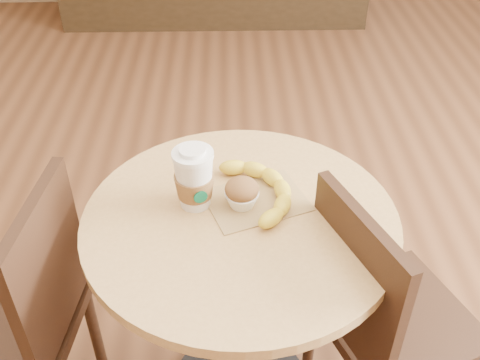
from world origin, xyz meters
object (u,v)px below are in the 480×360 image
at_px(coffee_cup, 194,180).
at_px(chair_right, 380,316).
at_px(muffin, 242,193).
at_px(cafe_table, 240,271).
at_px(chair_left, 23,317).
at_px(banana, 258,191).

bearing_deg(coffee_cup, chair_right, -35.72).
relative_size(chair_right, muffin, 9.94).
distance_m(cafe_table, coffee_cup, 0.29).
relative_size(chair_left, banana, 3.09).
xyz_separation_m(cafe_table, coffee_cup, (-0.11, 0.05, 0.27)).
distance_m(chair_right, banana, 0.47).
relative_size(coffee_cup, muffin, 1.93).
distance_m(chair_left, coffee_cup, 0.59).
bearing_deg(chair_left, coffee_cup, 111.42).
height_order(chair_left, muffin, chair_left).
bearing_deg(chair_left, banana, 109.15).
height_order(coffee_cup, banana, coffee_cup).
relative_size(chair_left, chair_right, 1.01).
relative_size(cafe_table, coffee_cup, 4.65).
distance_m(cafe_table, muffin, 0.24).
bearing_deg(banana, coffee_cup, 168.23).
xyz_separation_m(chair_right, muffin, (-0.36, 0.13, 0.32)).
bearing_deg(chair_left, cafe_table, 103.71).
bearing_deg(banana, chair_right, -43.30).
bearing_deg(muffin, chair_right, -19.19).
bearing_deg(banana, chair_left, 175.07).
bearing_deg(coffee_cup, banana, -13.77).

